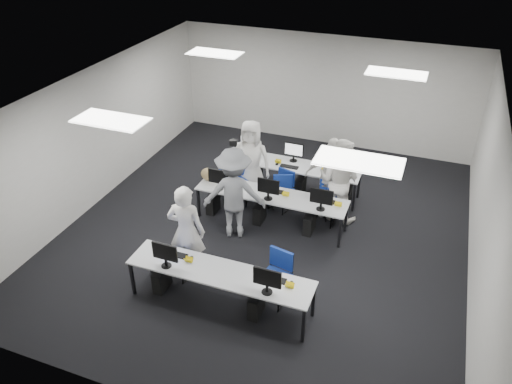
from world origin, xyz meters
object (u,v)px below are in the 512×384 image
at_px(student_1, 339,180).
at_px(student_0, 187,232).
at_px(chair_0, 183,263).
at_px(chair_1, 275,285).
at_px(chair_5, 231,183).
at_px(student_2, 251,160).
at_px(chair_2, 238,189).
at_px(chair_4, 325,210).
at_px(desk_front, 220,274).
at_px(desk_mid, 271,196).
at_px(photographer, 234,193).
at_px(chair_6, 282,194).
at_px(student_3, 330,177).
at_px(chair_3, 281,197).
at_px(chair_7, 335,207).

bearing_deg(student_1, student_0, 62.27).
relative_size(chair_0, chair_1, 0.87).
relative_size(chair_5, student_2, 0.48).
relative_size(chair_2, student_2, 0.52).
height_order(chair_0, chair_5, chair_5).
bearing_deg(chair_2, chair_4, -16.21).
height_order(desk_front, chair_1, chair_1).
height_order(desk_front, chair_0, chair_0).
bearing_deg(student_1, student_2, 4.81).
height_order(desk_mid, photographer, photographer).
xyz_separation_m(chair_2, student_1, (2.24, 0.14, 0.63)).
relative_size(chair_2, chair_6, 1.08).
relative_size(desk_mid, chair_0, 3.87).
height_order(student_2, student_3, student_2).
distance_m(chair_4, chair_6, 1.10).
height_order(chair_3, student_3, student_3).
height_order(chair_7, student_1, student_1).
bearing_deg(student_0, chair_0, 38.23).
xyz_separation_m(chair_2, chair_6, (0.99, 0.17, -0.02)).
height_order(desk_mid, student_2, student_2).
bearing_deg(chair_6, chair_1, -95.47).
xyz_separation_m(desk_mid, chair_3, (0.02, 0.67, -0.40)).
distance_m(chair_0, student_1, 3.69).
relative_size(chair_1, chair_5, 1.07).
relative_size(student_2, student_3, 1.02).
height_order(chair_1, chair_2, chair_2).
bearing_deg(student_1, student_3, -7.84).
bearing_deg(chair_7, chair_0, -144.64).
height_order(chair_1, student_2, student_2).
distance_m(desk_front, chair_2, 3.38).
bearing_deg(photographer, chair_3, -134.01).
xyz_separation_m(desk_front, chair_0, (-0.98, 0.48, -0.42)).
height_order(desk_front, student_3, student_3).
distance_m(desk_mid, chair_5, 1.56).
bearing_deg(student_3, chair_7, -37.36).
bearing_deg(chair_6, desk_front, -111.32).
bearing_deg(chair_5, chair_2, -43.01).
height_order(chair_5, student_2, student_2).
distance_m(desk_front, student_2, 3.63).
height_order(chair_1, photographer, photographer).
xyz_separation_m(chair_5, chair_7, (2.49, -0.09, -0.02)).
relative_size(desk_front, student_0, 1.71).
bearing_deg(chair_1, chair_2, 135.49).
bearing_deg(chair_6, student_1, -22.67).
relative_size(chair_7, student_0, 0.44).
relative_size(desk_mid, photographer, 1.64).
distance_m(student_2, student_3, 1.85).
relative_size(chair_2, chair_3, 1.08).
relative_size(chair_1, chair_4, 1.06).
relative_size(chair_3, chair_7, 1.07).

